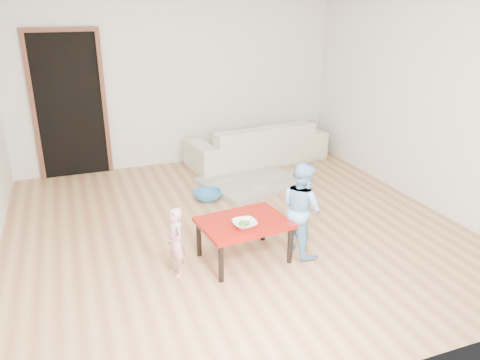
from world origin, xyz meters
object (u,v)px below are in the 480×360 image
child_pink (176,242)px  basin (208,195)px  red_table (244,240)px  child_blue (302,209)px  bowl (245,224)px  sofa (257,143)px

child_pink → basin: bearing=143.0°
red_table → child_pink: size_ratio=1.25×
red_table → child_blue: 0.66m
bowl → child_pink: size_ratio=0.34×
red_table → bowl: size_ratio=3.70×
bowl → child_blue: child_blue is taller
sofa → bowl: size_ratio=9.63×
red_table → child_blue: size_ratio=0.87×
child_pink → child_blue: (1.30, -0.03, 0.15)m
red_table → child_blue: child_blue is taller
child_blue → bowl: bearing=83.6°
bowl → child_pink: bearing=173.0°
child_blue → basin: (-0.50, 1.65, -0.43)m
child_blue → child_pink: bearing=77.9°
bowl → basin: bowl is taller
child_blue → sofa: bearing=-24.1°
red_table → basin: 1.59m
red_table → bowl: bowl is taller
bowl → sofa: bearing=65.4°
child_pink → basin: 1.82m
sofa → child_blue: size_ratio=2.26×
red_table → bowl: 0.27m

